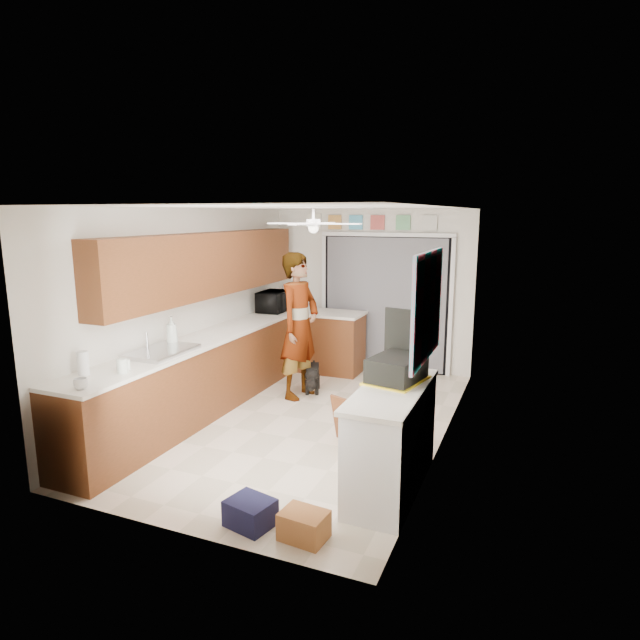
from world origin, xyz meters
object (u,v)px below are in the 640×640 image
(soap_bottle, at_px, (172,331))
(dog, at_px, (313,377))
(man, at_px, (299,326))
(suitcase, at_px, (397,369))
(microwave, at_px, (274,301))
(navy_crate, at_px, (250,513))
(paper_towel_roll, at_px, (83,363))
(cardboard_box, at_px, (304,525))
(cup, at_px, (81,384))

(soap_bottle, bearing_deg, dog, 56.83)
(man, bearing_deg, suitcase, -125.44)
(microwave, distance_m, navy_crate, 4.43)
(microwave, bearing_deg, soap_bottle, 173.86)
(paper_towel_roll, bearing_deg, suitcase, 18.81)
(paper_towel_roll, relative_size, dog, 0.43)
(microwave, xyz_separation_m, cardboard_box, (2.26, -3.93, -0.99))
(microwave, distance_m, paper_towel_roll, 3.65)
(microwave, relative_size, soap_bottle, 1.68)
(cardboard_box, xyz_separation_m, man, (-1.38, 2.96, 0.86))
(cardboard_box, bearing_deg, navy_crate, 180.00)
(suitcase, relative_size, navy_crate, 1.51)
(cup, relative_size, man, 0.06)
(soap_bottle, bearing_deg, cardboard_box, -33.30)
(microwave, xyz_separation_m, navy_crate, (1.79, -3.93, -0.99))
(soap_bottle, distance_m, man, 1.72)
(navy_crate, bearing_deg, man, 107.24)
(microwave, bearing_deg, man, -141.96)
(cup, bearing_deg, dog, 76.01)
(navy_crate, relative_size, man, 0.18)
(cup, bearing_deg, soap_bottle, 99.33)
(cardboard_box, relative_size, dog, 0.65)
(soap_bottle, distance_m, dog, 2.14)
(microwave, height_order, paper_towel_roll, microwave)
(microwave, bearing_deg, cardboard_box, -154.03)
(cardboard_box, height_order, dog, dog)
(cardboard_box, bearing_deg, suitcase, 72.70)
(cup, bearing_deg, microwave, 92.44)
(suitcase, distance_m, navy_crate, 1.76)
(cup, relative_size, navy_crate, 0.35)
(suitcase, bearing_deg, man, 147.13)
(man, bearing_deg, paper_towel_roll, 168.41)
(man, bearing_deg, soap_bottle, 154.66)
(soap_bottle, distance_m, cup, 1.62)
(cardboard_box, xyz_separation_m, navy_crate, (-0.47, 0.00, -0.00))
(paper_towel_roll, bearing_deg, man, 69.36)
(microwave, relative_size, cardboard_box, 1.65)
(suitcase, relative_size, dog, 0.99)
(paper_towel_roll, bearing_deg, microwave, 87.90)
(microwave, bearing_deg, paper_towel_roll, 173.98)
(soap_bottle, relative_size, cardboard_box, 0.98)
(suitcase, xyz_separation_m, dog, (-1.67, 1.95, -0.84))
(suitcase, bearing_deg, cup, -141.11)
(cup, relative_size, cardboard_box, 0.36)
(paper_towel_roll, distance_m, cardboard_box, 2.59)
(cup, distance_m, man, 3.09)
(navy_crate, distance_m, dog, 3.28)
(cardboard_box, xyz_separation_m, dog, (-1.29, 3.17, 0.10))
(paper_towel_roll, xyz_separation_m, suitcase, (2.77, 0.94, -0.00))
(paper_towel_roll, relative_size, navy_crate, 0.65)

